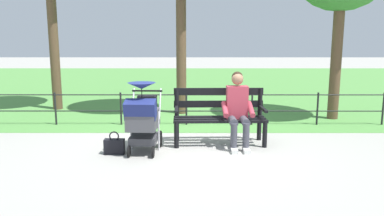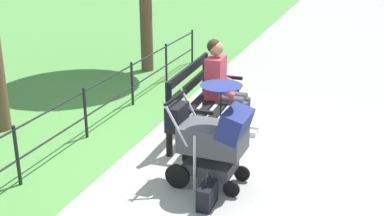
% 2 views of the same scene
% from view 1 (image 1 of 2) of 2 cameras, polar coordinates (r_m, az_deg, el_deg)
% --- Properties ---
extents(ground_plane, '(60.00, 60.00, 0.00)m').
position_cam_1_polar(ground_plane, '(6.70, -1.04, -5.46)').
color(ground_plane, '#9E9B93').
extents(grass_lawn, '(40.00, 16.00, 0.01)m').
position_cam_1_polar(grass_lawn, '(15.35, -0.41, 3.62)').
color(grass_lawn, '#518E42').
rests_on(grass_lawn, ground).
extents(park_bench, '(1.61, 0.64, 0.96)m').
position_cam_1_polar(park_bench, '(6.70, 4.10, -0.85)').
color(park_bench, black).
rests_on(park_bench, ground).
extents(person_on_bench, '(0.54, 0.74, 1.28)m').
position_cam_1_polar(person_on_bench, '(6.49, 6.88, 0.08)').
color(person_on_bench, '#42424C').
rests_on(person_on_bench, ground).
extents(stroller, '(0.54, 0.91, 1.15)m').
position_cam_1_polar(stroller, '(6.16, -7.33, -1.28)').
color(stroller, black).
rests_on(stroller, ground).
extents(handbag, '(0.32, 0.14, 0.37)m').
position_cam_1_polar(handbag, '(6.26, -11.56, -5.60)').
color(handbag, black).
rests_on(handbag, ground).
extents(park_fence, '(8.41, 0.04, 0.70)m').
position_cam_1_polar(park_fence, '(8.09, 1.19, 0.40)').
color(park_fence, black).
rests_on(park_fence, ground).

